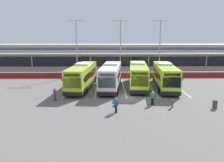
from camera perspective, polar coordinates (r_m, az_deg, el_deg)
The scene contains 20 objects.
ground_plane at distance 29.70m, azimuth 3.73°, elevation -4.14°, with size 200.00×200.00×0.00m, color #605E5B.
terminal_building at distance 55.71m, azimuth 1.55°, elevation 6.22°, with size 70.00×13.00×6.00m.
red_barrier_wall at distance 43.72m, azimuth 2.22°, elevation 1.59°, with size 60.00×0.40×1.10m.
coach_bus_leftmost at distance 34.87m, azimuth -7.56°, elevation 1.09°, with size 3.93×12.34×3.78m.
coach_bus_left_centre at distance 34.76m, azimuth -0.29°, elevation 1.16°, with size 3.93×12.34×3.78m.
coach_bus_centre at distance 35.82m, azimuth 6.63°, elevation 1.38°, with size 3.93×12.34×3.78m.
coach_bus_right_centre at distance 35.80m, azimuth 13.21°, elevation 1.16°, with size 3.93×12.34×3.78m.
bay_stripe_far_west at distance 35.93m, azimuth -10.54°, elevation -1.60°, with size 0.14×13.00×0.01m, color silver.
bay_stripe_west at distance 35.47m, azimuth -3.83°, elevation -1.60°, with size 0.14×13.00×0.01m, color silver.
bay_stripe_mid_west at distance 35.50m, azimuth 2.96°, elevation -1.58°, with size 0.14×13.00×0.01m, color silver.
bay_stripe_centre at distance 36.03m, azimuth 9.64°, elevation -1.53°, with size 0.14×13.00×0.01m, color silver.
bay_stripe_mid_east at distance 37.03m, azimuth 16.05°, elevation -1.47°, with size 0.14×13.00×0.01m, color silver.
pedestrian_with_handbag at distance 23.61m, azimuth 1.00°, elevation -6.02°, with size 0.58×0.56×1.62m.
pedestrian_in_dark_coat at distance 26.67m, azimuth 10.23°, elevation -4.14°, with size 0.54×0.30×1.62m.
pedestrian_child at distance 26.13m, azimuth 15.02°, elevation -5.43°, with size 0.26×0.29×1.00m.
pedestrian_near_bin at distance 28.68m, azimuth -14.26°, elevation -3.22°, with size 0.49×0.42×1.62m.
lamp_post_west at distance 45.61m, azimuth -8.97°, elevation 9.11°, with size 3.24×0.28×11.00m.
lamp_post_centre at distance 45.26m, azimuth 2.14°, elevation 9.22°, with size 3.24×0.28×11.00m.
lamp_post_east at distance 46.27m, azimuth 12.02°, elevation 9.03°, with size 3.24×0.28×11.00m.
litter_bin at distance 27.61m, azimuth 24.58°, elevation -5.34°, with size 0.54×0.54×0.93m.
Camera 1 is at (-2.39, -28.54, 7.85)m, focal length 36.17 mm.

